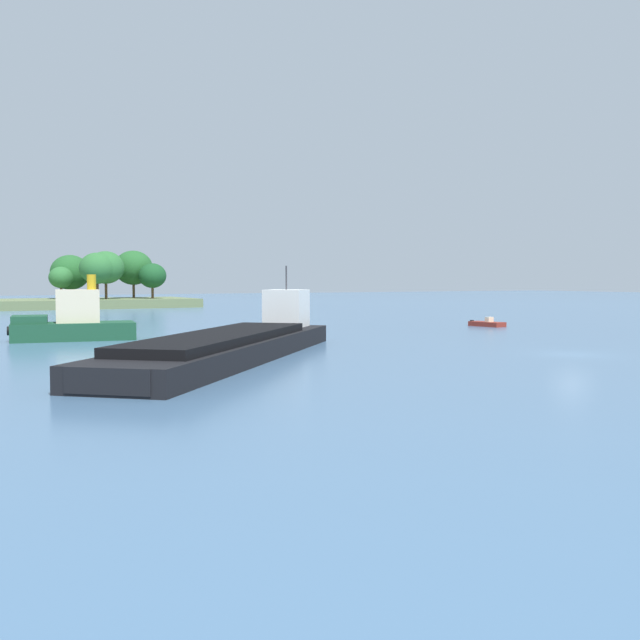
# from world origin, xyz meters

# --- Properties ---
(ground_plane) EXTENTS (400.00, 400.00, 0.00)m
(ground_plane) POSITION_xyz_m (0.00, 0.00, 0.00)
(ground_plane) COLOR #476B8E
(treeline_island) EXTENTS (50.39, 17.83, 9.89)m
(treeline_island) POSITION_xyz_m (-15.82, 95.51, 3.64)
(treeline_island) COLOR #66754C
(treeline_island) RESTS_ON ground
(cargo_barge) EXTENTS (23.27, 24.76, 5.82)m
(cargo_barge) POSITION_xyz_m (-19.79, 8.27, 0.96)
(cargo_barge) COLOR black
(cargo_barge) RESTS_ON ground
(tugboat) EXTENTS (9.78, 5.30, 5.19)m
(tugboat) POSITION_xyz_m (-25.78, 27.19, 1.34)
(tugboat) COLOR #19472D
(tugboat) RESTS_ON ground
(fishing_skiff) EXTENTS (2.14, 4.05, 0.97)m
(fishing_skiff) POSITION_xyz_m (14.51, 24.05, 0.27)
(fishing_skiff) COLOR maroon
(fishing_skiff) RESTS_ON ground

